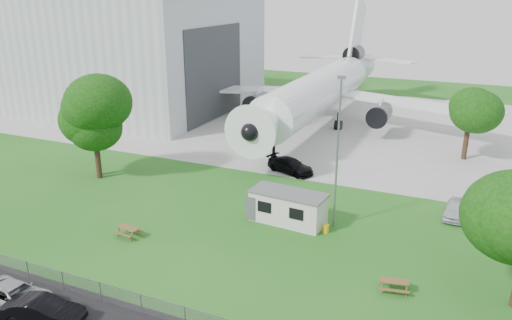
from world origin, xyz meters
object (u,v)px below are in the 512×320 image
at_px(site_cabin, 288,207).
at_px(picnic_east, 393,291).
at_px(hangar, 109,46).
at_px(airliner, 322,88).
at_px(car_centre_sedan, 43,312).
at_px(picnic_west, 129,236).

distance_m(site_cabin, picnic_east, 11.69).
height_order(hangar, airliner, hangar).
relative_size(airliner, picnic_east, 26.52).
relative_size(hangar, car_centre_sedan, 9.18).
bearing_deg(airliner, hangar, 179.78).
bearing_deg(car_centre_sedan, airliner, -15.32).
height_order(picnic_west, picnic_east, same).
bearing_deg(picnic_east, airliner, 103.04).
bearing_deg(airliner, car_centre_sedan, -91.81).
bearing_deg(site_cabin, hangar, 144.30).
xyz_separation_m(site_cabin, picnic_east, (9.58, -6.58, -1.31)).
distance_m(site_cabin, picnic_west, 12.76).
bearing_deg(site_cabin, picnic_east, -34.48).
xyz_separation_m(hangar, picnic_east, (52.13, -37.16, -9.41)).
xyz_separation_m(airliner, picnic_west, (-3.75, -37.82, -5.27)).
height_order(airliner, site_cabin, airliner).
distance_m(site_cabin, car_centre_sedan, 19.71).
height_order(hangar, site_cabin, hangar).
relative_size(site_cabin, picnic_east, 3.81).
bearing_deg(hangar, site_cabin, -35.70).
xyz_separation_m(picnic_east, car_centre_sedan, (-17.69, -11.38, 0.77)).
height_order(site_cabin, picnic_east, site_cabin).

